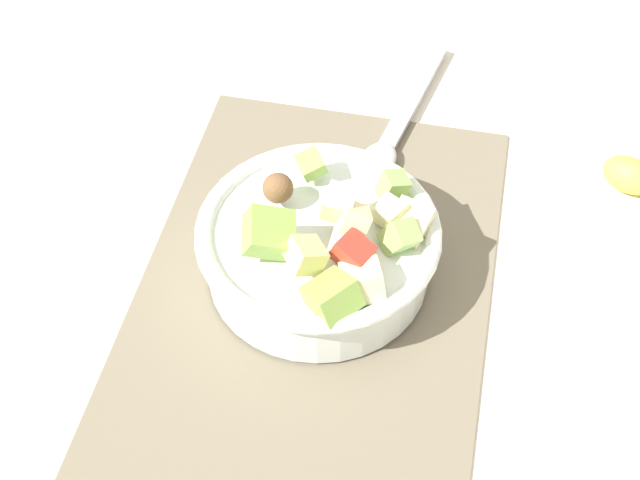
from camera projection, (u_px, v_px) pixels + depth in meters
ground_plane at (315, 287)px, 0.84m from camera, size 2.40×2.40×0.00m
placemat at (315, 285)px, 0.84m from camera, size 0.48×0.32×0.01m
salad_bowl at (322, 246)px, 0.82m from camera, size 0.22×0.22×0.11m
serving_spoon at (395, 130)px, 0.96m from camera, size 0.24×0.07×0.01m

